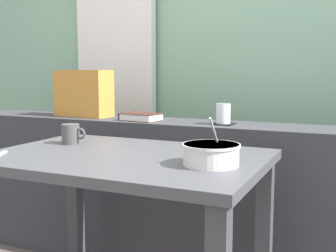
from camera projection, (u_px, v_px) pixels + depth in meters
outdoor_backdrop at (238, 10)px, 2.57m from camera, size 4.80×0.08×2.80m
curtain_left_panel at (115, 39)px, 2.83m from camera, size 0.56×0.06×2.50m
dark_console_ledge at (204, 199)px, 2.19m from camera, size 2.80×0.31×0.79m
breakfast_table at (126, 186)px, 1.62m from camera, size 1.02×0.70×0.73m
coaster_square at (223, 124)px, 2.07m from camera, size 0.10×0.10×0.00m
juice_glass at (223, 115)px, 2.06m from camera, size 0.07×0.07×0.10m
closed_book at (141, 117)px, 2.23m from camera, size 0.21×0.16×0.04m
throw_pillow at (84, 93)px, 2.41m from camera, size 0.33×0.16×0.26m
soup_bowl at (211, 154)px, 1.42m from camera, size 0.19×0.19×0.16m
ceramic_mug at (71, 134)px, 1.83m from camera, size 0.11×0.08×0.08m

